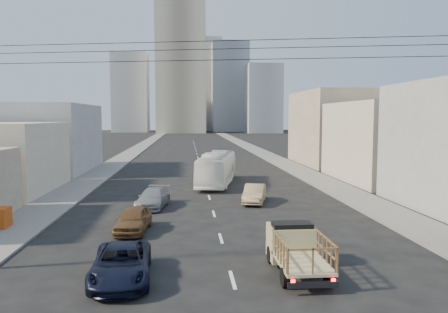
{
  "coord_description": "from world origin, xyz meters",
  "views": [
    {
      "loc": [
        -1.79,
        -14.82,
        6.48
      ],
      "look_at": [
        1.03,
        18.04,
        3.5
      ],
      "focal_mm": 35.0,
      "sensor_mm": 36.0,
      "label": 1
    }
  ],
  "objects": [
    {
      "name": "sedan_tan",
      "position": [
        3.31,
        17.56,
        0.69
      ],
      "size": [
        2.47,
        4.41,
        1.38
      ],
      "primitive_type": "imported",
      "rotation": [
        0.0,
        0.0,
        -0.26
      ],
      "color": "#A2825E",
      "rests_on": "ground"
    },
    {
      "name": "midrise_ne",
      "position": [
        18.0,
        185.0,
        20.0
      ],
      "size": [
        16.0,
        16.0,
        40.0
      ],
      "primitive_type": "cube",
      "color": "#979AA0",
      "rests_on": "ground"
    },
    {
      "name": "sedan_grey",
      "position": [
        -4.24,
        16.47,
        0.67
      ],
      "size": [
        2.54,
        4.87,
        1.35
      ],
      "primitive_type": "imported",
      "rotation": [
        0.0,
        0.0,
        -0.14
      ],
      "color": "gray",
      "rests_on": "ground"
    },
    {
      "name": "midrise_nw",
      "position": [
        -26.0,
        180.0,
        17.0
      ],
      "size": [
        15.0,
        15.0,
        34.0
      ],
      "primitive_type": "cube",
      "color": "#979AA0",
      "rests_on": "ground"
    },
    {
      "name": "sidewalk_right",
      "position": [
        11.75,
        70.0,
        0.06
      ],
      "size": [
        3.5,
        180.0,
        0.12
      ],
      "primitive_type": "cube",
      "color": "slate",
      "rests_on": "ground"
    },
    {
      "name": "lane_dashes",
      "position": [
        0.0,
        53.0,
        0.01
      ],
      "size": [
        0.15,
        104.0,
        0.01
      ],
      "color": "silver",
      "rests_on": "ground"
    },
    {
      "name": "bldg_left_far",
      "position": [
        -19.5,
        39.0,
        4.0
      ],
      "size": [
        12.0,
        16.0,
        8.0
      ],
      "primitive_type": "cube",
      "color": "gray",
      "rests_on": "ground"
    },
    {
      "name": "bldg_right_mid",
      "position": [
        19.5,
        28.0,
        4.0
      ],
      "size": [
        11.0,
        14.0,
        8.0
      ],
      "primitive_type": "cube",
      "color": "#BFB39A",
      "rests_on": "ground"
    },
    {
      "name": "city_bus",
      "position": [
        1.1,
        26.92,
        1.54
      ],
      "size": [
        4.7,
        11.32,
        3.07
      ],
      "primitive_type": "imported",
      "rotation": [
        0.0,
        0.0,
        -0.2
      ],
      "color": "white",
      "rests_on": "ground"
    },
    {
      "name": "ground",
      "position": [
        0.0,
        0.0,
        0.0
      ],
      "size": [
        420.0,
        420.0,
        0.0
      ],
      "primitive_type": "plane",
      "color": "black",
      "rests_on": "ground"
    },
    {
      "name": "midrise_back",
      "position": [
        6.0,
        200.0,
        22.0
      ],
      "size": [
        18.0,
        18.0,
        44.0
      ],
      "primitive_type": "cube",
      "color": "gray",
      "rests_on": "ground"
    },
    {
      "name": "midrise_east",
      "position": [
        30.0,
        165.0,
        14.0
      ],
      "size": [
        14.0,
        14.0,
        28.0
      ],
      "primitive_type": "cube",
      "color": "#979AA0",
      "rests_on": "ground"
    },
    {
      "name": "overhead_wires",
      "position": [
        0.0,
        1.5,
        8.97
      ],
      "size": [
        23.01,
        5.02,
        0.72
      ],
      "color": "black",
      "rests_on": "ground"
    },
    {
      "name": "high_rise_tower",
      "position": [
        -4.0,
        170.0,
        30.0
      ],
      "size": [
        20.0,
        20.0,
        60.0
      ],
      "primitive_type": "cube",
      "color": "gray",
      "rests_on": "ground"
    },
    {
      "name": "sidewalk_left",
      "position": [
        -11.75,
        70.0,
        0.06
      ],
      "size": [
        3.5,
        180.0,
        0.12
      ],
      "primitive_type": "cube",
      "color": "slate",
      "rests_on": "ground"
    },
    {
      "name": "flatbed_pickup",
      "position": [
        2.76,
        2.67,
        1.09
      ],
      "size": [
        1.95,
        4.41,
        1.9
      ],
      "color": "tan",
      "rests_on": "ground"
    },
    {
      "name": "sedan_brown",
      "position": [
        -4.83,
        9.82,
        0.7
      ],
      "size": [
        1.99,
        4.21,
        1.39
      ],
      "primitive_type": "imported",
      "rotation": [
        0.0,
        0.0,
        -0.09
      ],
      "color": "brown",
      "rests_on": "ground"
    },
    {
      "name": "bldg_right_far",
      "position": [
        20.0,
        44.0,
        5.0
      ],
      "size": [
        12.0,
        16.0,
        10.0
      ],
      "primitive_type": "cube",
      "color": "gray",
      "rests_on": "ground"
    },
    {
      "name": "navy_pickup",
      "position": [
        -4.41,
        2.32,
        0.68
      ],
      "size": [
        2.55,
        5.02,
        1.36
      ],
      "primitive_type": "imported",
      "rotation": [
        0.0,
        0.0,
        0.06
      ],
      "color": "black",
      "rests_on": "ground"
    }
  ]
}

